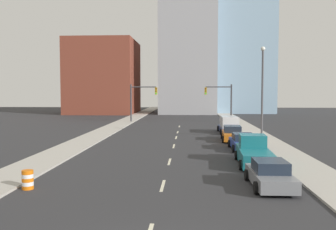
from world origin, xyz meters
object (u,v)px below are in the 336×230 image
Objects in this scene: traffic_signal_right at (223,98)px; street_lamp at (262,87)px; sedan_gray at (270,175)px; box_truck_navy at (229,125)px; pickup_truck_teal at (254,153)px; sedan_blue at (243,142)px; sedan_orange at (232,134)px; traffic_barrel at (28,180)px; traffic_signal_left at (139,98)px.

street_lamp is (2.06, -19.83, 1.49)m from traffic_signal_right.
sedan_gray is 24.47m from box_truck_navy.
traffic_signal_right is at bearing 91.01° from pickup_truck_teal.
sedan_blue is (-0.73, -26.50, -3.18)m from traffic_signal_right.
sedan_blue is 12.38m from box_truck_navy.
traffic_signal_right is 1.28× the size of sedan_blue.
sedan_orange is (-0.26, 5.49, 0.05)m from sedan_blue.
traffic_signal_right is at bearing 95.92° from street_lamp.
traffic_barrel is at bearing -120.50° from sedan_orange.
box_truck_navy is (0.39, 6.89, 0.25)m from sedan_orange.
traffic_signal_right is 19.99m from street_lamp.
traffic_barrel is 0.16× the size of box_truck_navy.
pickup_truck_teal is at bearing -87.08° from sedan_orange.
sedan_orange is at bearing -60.27° from traffic_signal_left.
traffic_barrel is 0.17× the size of pickup_truck_teal.
traffic_barrel is at bearing -90.24° from traffic_signal_left.
street_lamp reaches higher than sedan_blue.
traffic_signal_right is 32.82m from pickup_truck_teal.
sedan_gray reaches higher than traffic_barrel.
traffic_barrel is (-13.16, -39.70, -3.33)m from traffic_signal_right.
traffic_signal_left is 24.39m from sedan_orange.
sedan_orange is at bearing -92.71° from traffic_signal_right.
pickup_truck_teal is at bearing -91.63° from box_truck_navy.
street_lamp is 8.61m from sedan_blue.
sedan_gray is at bearing -91.64° from traffic_signal_right.
sedan_gray is at bearing -89.09° from pickup_truck_teal.
traffic_barrel is (-0.17, -39.70, -3.33)m from traffic_signal_left.
box_truck_navy is at bearing -92.44° from traffic_signal_right.
sedan_blue is at bearing 87.62° from sedan_gray.
traffic_signal_left is 0.64× the size of street_lamp.
box_truck_navy reaches higher than pickup_truck_teal.
pickup_truck_teal reaches higher than sedan_orange.
sedan_gray is at bearing 5.27° from traffic_barrel.
traffic_barrel is at bearing -175.37° from sedan_gray.
traffic_signal_right is 1.21× the size of sedan_orange.
sedan_orange is (-0.07, 11.66, -0.10)m from pickup_truck_teal.
sedan_blue is at bearing 46.71° from traffic_barrel.
sedan_gray is 0.75× the size of box_truck_navy.
sedan_gray is 0.77× the size of pickup_truck_teal.
street_lamp is 19.58m from sedan_gray.
street_lamp is at bearing 79.56° from pickup_truck_teal.
box_truck_navy reaches higher than traffic_barrel.
traffic_signal_left reaches higher than box_truck_navy.
traffic_signal_right is (12.99, 0.00, 0.00)m from traffic_signal_left.
traffic_signal_left is at bearing 112.91° from pickup_truck_teal.
traffic_signal_left is 1.33× the size of sedan_gray.
sedan_orange reaches higher than sedan_gray.
sedan_blue is at bearing -65.17° from traffic_signal_left.
sedan_orange is 6.90m from box_truck_navy.
sedan_orange reaches higher than sedan_blue.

